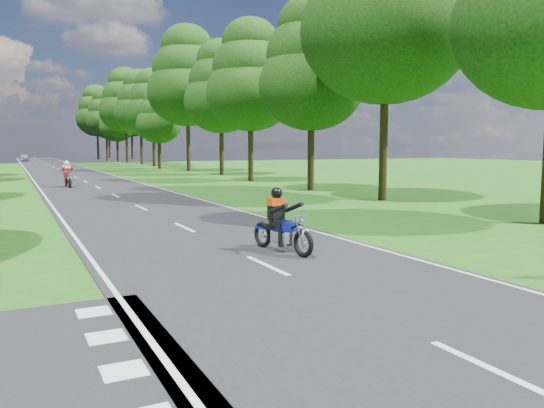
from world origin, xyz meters
TOP-DOWN VIEW (x-y plane):
  - ground at (0.00, 0.00)m, footprint 160.00×160.00m
  - main_road at (0.00, 50.00)m, footprint 7.00×140.00m
  - road_markings at (-0.14, 48.13)m, footprint 7.40×140.00m
  - treeline at (1.43, 60.06)m, footprint 40.00×115.35m
  - rider_near_blue at (0.97, 3.17)m, footprint 0.99×1.96m
  - rider_far_red at (-1.63, 27.26)m, footprint 0.74×2.00m
  - distant_car at (-2.60, 90.40)m, footprint 1.51×3.61m

SIDE VIEW (x-z plane):
  - ground at x=0.00m, z-range 0.00..0.00m
  - main_road at x=0.00m, z-range 0.00..0.02m
  - road_markings at x=-0.14m, z-range 0.02..0.03m
  - distant_car at x=-2.60m, z-range 0.02..1.24m
  - rider_near_blue at x=0.97m, z-range 0.02..1.58m
  - rider_far_red at x=-1.63m, z-range 0.02..1.66m
  - treeline at x=1.43m, z-range 0.86..15.65m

